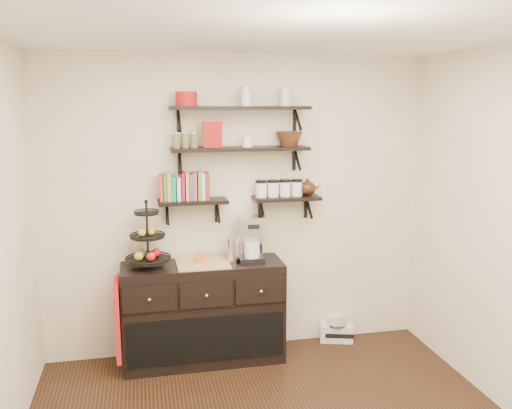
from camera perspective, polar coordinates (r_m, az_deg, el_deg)
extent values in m
cube|color=white|center=(3.16, 3.88, 18.33)|extent=(3.50, 3.50, 0.02)
cube|color=white|center=(4.93, -1.92, -0.20)|extent=(3.50, 0.02, 2.70)
cube|color=black|center=(4.71, -1.69, 10.13)|extent=(1.20, 0.27, 0.03)
cube|color=black|center=(4.76, -8.18, 8.65)|extent=(0.02, 0.03, 0.20)
cube|color=black|center=(4.94, 4.07, 8.80)|extent=(0.02, 0.03, 0.20)
cube|color=black|center=(4.72, -1.66, 5.88)|extent=(1.20, 0.27, 0.03)
cube|color=black|center=(4.79, -8.07, 4.46)|extent=(0.02, 0.03, 0.20)
cube|color=black|center=(4.97, 4.02, 4.76)|extent=(0.02, 0.03, 0.20)
cube|color=black|center=(4.73, -6.66, 0.33)|extent=(0.60, 0.25, 0.03)
cube|color=black|center=(4.85, -9.35, -0.88)|extent=(0.02, 0.03, 0.20)
cube|color=black|center=(4.89, -4.19, -0.67)|extent=(0.03, 0.03, 0.20)
cube|color=black|center=(4.88, 3.20, 0.70)|extent=(0.60, 0.25, 0.03)
cube|color=black|center=(4.96, 0.39, -0.49)|extent=(0.03, 0.03, 0.20)
cube|color=black|center=(5.07, 5.26, -0.28)|extent=(0.02, 0.03, 0.20)
cube|color=red|center=(4.70, -9.83, 1.60)|extent=(0.02, 0.15, 0.20)
cube|color=#257D3E|center=(4.70, -9.44, 1.85)|extent=(0.03, 0.15, 0.24)
cube|color=orange|center=(4.70, -8.97, 1.69)|extent=(0.04, 0.15, 0.21)
cube|color=#0E8981|center=(4.70, -8.53, 1.95)|extent=(0.03, 0.15, 0.25)
cube|color=beige|center=(4.71, -8.11, 1.78)|extent=(0.03, 0.15, 0.22)
cube|color=maroon|center=(4.71, -7.63, 2.04)|extent=(0.04, 0.15, 0.26)
cube|color=gold|center=(4.71, -7.17, 1.88)|extent=(0.03, 0.15, 0.23)
cube|color=#3B4D94|center=(4.72, -6.74, 1.71)|extent=(0.03, 0.15, 0.20)
cube|color=#AA3C32|center=(4.72, -6.24, 1.97)|extent=(0.04, 0.15, 0.24)
cube|color=#4A924E|center=(4.73, -5.77, 1.81)|extent=(0.03, 0.15, 0.21)
cube|color=beige|center=(4.73, -5.33, 2.06)|extent=(0.03, 0.15, 0.25)
cube|color=maroon|center=(4.73, -4.90, 1.90)|extent=(0.02, 0.15, 0.22)
cylinder|color=silver|center=(4.82, 0.55, 1.55)|extent=(0.10, 0.10, 0.13)
cylinder|color=silver|center=(4.84, 1.82, 1.59)|extent=(0.10, 0.10, 0.13)
cylinder|color=silver|center=(4.87, 3.08, 1.63)|extent=(0.10, 0.10, 0.13)
cylinder|color=silver|center=(4.90, 4.32, 1.67)|extent=(0.10, 0.10, 0.13)
cube|color=black|center=(4.91, -5.55, -11.26)|extent=(1.40, 0.45, 0.90)
cube|color=tan|center=(4.76, -5.65, -6.14)|extent=(0.45, 0.41, 0.02)
sphere|color=gold|center=(4.55, -11.16, -9.82)|extent=(0.04, 0.04, 0.04)
sphere|color=gold|center=(4.58, -5.23, -9.53)|extent=(0.04, 0.04, 0.04)
sphere|color=gold|center=(4.65, 0.55, -9.16)|extent=(0.04, 0.04, 0.04)
cylinder|color=black|center=(4.66, -11.36, -3.20)|extent=(0.02, 0.02, 0.56)
cylinder|color=black|center=(4.71, -11.27, -5.70)|extent=(0.38, 0.38, 0.01)
cylinder|color=black|center=(4.66, -11.36, -3.34)|extent=(0.29, 0.29, 0.02)
cylinder|color=black|center=(4.62, -11.45, -0.92)|extent=(0.20, 0.20, 0.02)
sphere|color=#B21914|center=(4.74, -10.49, -5.01)|extent=(0.08, 0.08, 0.08)
sphere|color=gold|center=(4.65, -11.92, -2.89)|extent=(0.07, 0.07, 0.07)
cube|color=#AB6027|center=(4.74, -5.83, -5.59)|extent=(0.08, 0.08, 0.08)
cube|color=black|center=(4.82, -0.49, -5.71)|extent=(0.23, 0.22, 0.04)
cube|color=silver|center=(4.84, -0.66, -3.54)|extent=(0.23, 0.10, 0.34)
cube|color=silver|center=(4.73, -0.49, -1.62)|extent=(0.23, 0.22, 0.07)
cylinder|color=silver|center=(4.77, -0.44, -4.80)|extent=(0.15, 0.15, 0.13)
cylinder|color=silver|center=(4.74, -2.44, -4.85)|extent=(0.11, 0.11, 0.22)
cube|color=#B01325|center=(4.78, -14.32, -11.69)|extent=(0.04, 0.29, 0.68)
cube|color=silver|center=(5.46, 8.45, -13.19)|extent=(0.34, 0.24, 0.17)
cylinder|color=silver|center=(5.42, 8.48, -12.28)|extent=(0.26, 0.26, 0.02)
cube|color=black|center=(5.39, 8.77, -13.53)|extent=(0.26, 0.09, 0.04)
cube|color=#9E1412|center=(4.68, -4.61, 7.34)|extent=(0.16, 0.07, 0.22)
cylinder|color=white|center=(4.73, -0.91, 6.66)|extent=(0.09, 0.09, 0.10)
cylinder|color=#9E1412|center=(4.64, -7.34, 10.97)|extent=(0.18, 0.18, 0.12)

